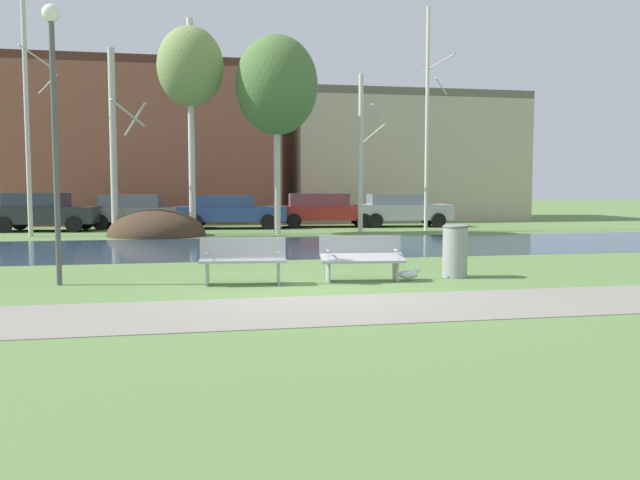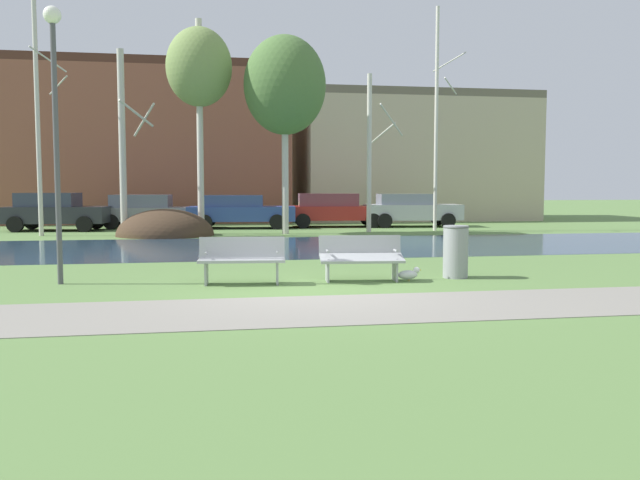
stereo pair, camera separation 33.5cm
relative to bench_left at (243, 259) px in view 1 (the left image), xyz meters
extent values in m
plane|color=#5B7F42|center=(1.13, 8.80, -0.47)|extent=(120.00, 120.00, 0.00)
cube|color=gray|center=(1.13, -2.83, -0.47)|extent=(60.00, 2.40, 0.01)
cube|color=#284256|center=(1.13, 7.50, -0.47)|extent=(80.00, 7.29, 0.01)
ellipsoid|color=#423021|center=(-2.10, 12.81, -0.47)|extent=(3.57, 3.48, 1.98)
cube|color=#9EA0A3|center=(-0.01, -0.09, -0.02)|extent=(1.64, 0.62, 0.05)
cube|color=#9EA0A3|center=(0.02, 0.18, 0.20)|extent=(1.60, 0.23, 0.40)
cube|color=#9EA0A3|center=(-0.66, 0.02, -0.25)|extent=(0.08, 0.43, 0.45)
cube|color=#9EA0A3|center=(0.65, -0.09, -0.25)|extent=(0.08, 0.43, 0.45)
cylinder|color=#9EA0A3|center=(-0.66, -0.02, 0.12)|extent=(0.07, 0.28, 0.04)
cylinder|color=#9EA0A3|center=(0.65, -0.13, 0.12)|extent=(0.07, 0.28, 0.04)
cube|color=#9EA0A3|center=(2.27, -0.09, -0.02)|extent=(1.64, 0.62, 0.16)
cube|color=#9EA0A3|center=(2.30, 0.18, 0.20)|extent=(1.60, 0.23, 0.40)
cube|color=#9EA0A3|center=(1.63, 0.02, -0.25)|extent=(0.08, 0.43, 0.45)
cube|color=#9EA0A3|center=(2.93, -0.09, -0.25)|extent=(0.08, 0.43, 0.45)
cylinder|color=#9EA0A3|center=(1.62, -0.02, 0.12)|extent=(0.07, 0.28, 0.04)
cylinder|color=#9EA0A3|center=(2.93, -0.13, 0.12)|extent=(0.07, 0.28, 0.04)
cylinder|color=gray|center=(4.24, 0.12, 0.05)|extent=(0.49, 0.49, 1.04)
torus|color=#545557|center=(4.24, 0.12, 0.54)|extent=(0.52, 0.52, 0.04)
ellipsoid|color=white|center=(3.17, -0.17, -0.35)|extent=(0.39, 0.18, 0.18)
sphere|color=white|center=(3.34, -0.17, -0.26)|extent=(0.12, 0.12, 0.12)
cone|color=gold|center=(3.41, -0.17, -0.26)|extent=(0.07, 0.04, 0.04)
cylinder|color=gold|center=(3.19, -0.20, -0.42)|extent=(0.01, 0.01, 0.10)
cylinder|color=gold|center=(3.19, -0.13, -0.42)|extent=(0.01, 0.01, 0.10)
cylinder|color=#4C4C51|center=(-3.34, 0.57, 1.91)|extent=(0.10, 0.10, 4.76)
sphere|color=white|center=(-3.34, 0.57, 4.44)|extent=(0.32, 0.32, 0.32)
cylinder|color=beige|center=(-6.58, 13.42, 4.00)|extent=(0.17, 0.17, 8.94)
cylinder|color=beige|center=(-5.92, 13.87, 5.08)|extent=(0.92, 1.30, 0.56)
cylinder|color=beige|center=(-6.04, 12.86, 5.83)|extent=(1.08, 1.05, 0.73)
cylinder|color=#BCB7A8|center=(-3.55, 12.67, 2.88)|extent=(0.24, 0.24, 6.71)
cylinder|color=#BCB7A8|center=(-2.81, 13.18, 3.79)|extent=(0.91, 1.28, 1.14)
cylinder|color=#BCB7A8|center=(-2.98, 12.08, 3.91)|extent=(1.13, 1.10, 0.86)
cylinder|color=beige|center=(-0.79, 13.44, 3.56)|extent=(0.24, 0.24, 8.07)
ellipsoid|color=olive|center=(-0.79, 13.44, 5.82)|extent=(2.47, 2.47, 2.96)
cylinder|color=beige|center=(2.39, 12.88, 3.13)|extent=(0.25, 0.25, 7.20)
ellipsoid|color=#4C7038|center=(2.39, 12.88, 5.15)|extent=(3.10, 3.10, 3.72)
cylinder|color=beige|center=(5.80, 13.39, 2.64)|extent=(0.19, 0.19, 6.22)
cylinder|color=beige|center=(6.45, 13.84, 3.46)|extent=(0.84, 1.19, 0.85)
cylinder|color=beige|center=(6.50, 12.67, 3.89)|extent=(1.29, 1.26, 1.12)
cylinder|color=beige|center=(8.69, 13.75, 4.05)|extent=(0.15, 0.15, 9.03)
cylinder|color=beige|center=(9.39, 14.23, 6.47)|extent=(0.96, 1.37, 0.62)
cylinder|color=beige|center=(9.11, 13.31, 5.35)|extent=(0.84, 0.82, 0.57)
cube|color=#282B30|center=(-6.62, 16.36, 0.18)|extent=(4.22, 2.26, 0.67)
cube|color=#2F3648|center=(-6.94, 16.39, 0.80)|extent=(2.42, 1.86, 0.56)
cylinder|color=black|center=(-5.20, 17.16, -0.15)|extent=(0.66, 0.28, 0.64)
cylinder|color=black|center=(-5.38, 15.30, -0.15)|extent=(0.66, 0.28, 0.64)
cylinder|color=black|center=(-7.86, 17.42, -0.15)|extent=(0.66, 0.28, 0.64)
cylinder|color=black|center=(-8.04, 15.56, -0.15)|extent=(0.66, 0.28, 0.64)
cube|color=slate|center=(-3.01, 17.46, 0.14)|extent=(4.58, 2.15, 0.59)
cube|color=slate|center=(-3.36, 17.50, 0.71)|extent=(2.62, 1.75, 0.55)
cylinder|color=black|center=(-1.46, 18.18, -0.15)|extent=(0.66, 0.28, 0.64)
cylinder|color=black|center=(-1.63, 16.46, -0.15)|extent=(0.66, 0.28, 0.64)
cylinder|color=black|center=(-4.38, 18.46, -0.15)|extent=(0.66, 0.28, 0.64)
cylinder|color=black|center=(-4.55, 16.75, -0.15)|extent=(0.66, 0.28, 0.64)
cube|color=#2D4793|center=(0.94, 16.62, 0.16)|extent=(4.74, 2.25, 0.63)
cube|color=#32457F|center=(0.57, 16.66, 0.72)|extent=(2.71, 1.84, 0.49)
cylinder|color=black|center=(2.53, 17.37, -0.15)|extent=(0.66, 0.28, 0.64)
cylinder|color=black|center=(2.36, 15.57, -0.15)|extent=(0.66, 0.28, 0.64)
cylinder|color=black|center=(-0.48, 17.67, -0.15)|extent=(0.66, 0.28, 0.64)
cylinder|color=black|center=(-0.66, 15.87, -0.15)|extent=(0.66, 0.28, 0.64)
cube|color=maroon|center=(5.18, 16.93, 0.16)|extent=(4.82, 2.31, 0.62)
cube|color=brown|center=(4.81, 16.97, 0.75)|extent=(2.76, 1.89, 0.56)
cylinder|color=black|center=(6.80, 17.71, -0.15)|extent=(0.66, 0.28, 0.64)
cylinder|color=black|center=(6.62, 15.86, -0.15)|extent=(0.66, 0.28, 0.64)
cylinder|color=black|center=(3.74, 18.01, -0.15)|extent=(0.66, 0.28, 0.64)
cylinder|color=black|center=(3.56, 16.16, -0.15)|extent=(0.66, 0.28, 0.64)
cube|color=#B2B5BC|center=(8.59, 16.45, 0.19)|extent=(4.42, 2.21, 0.68)
cube|color=gray|center=(8.25, 16.49, 0.77)|extent=(2.53, 1.81, 0.47)
cylinder|color=black|center=(10.07, 17.21, -0.15)|extent=(0.66, 0.28, 0.64)
cylinder|color=black|center=(9.90, 15.42, -0.15)|extent=(0.66, 0.28, 0.64)
cylinder|color=black|center=(7.28, 17.49, -0.15)|extent=(0.66, 0.28, 0.64)
cylinder|color=black|center=(7.10, 15.70, -0.15)|extent=(0.66, 0.28, 0.64)
cube|color=brown|center=(-4.49, 24.43, 3.31)|extent=(16.25, 8.32, 7.57)
cube|color=#4E2C21|center=(-4.49, 24.43, 7.30)|extent=(16.25, 8.32, 0.40)
cube|color=#BCAD8E|center=(10.69, 23.63, 2.71)|extent=(12.35, 7.44, 6.37)
cube|color=#675F4E|center=(10.69, 23.63, 6.10)|extent=(12.35, 7.44, 0.40)
camera|label=1|loc=(-1.02, -12.34, 1.35)|focal=37.41mm
camera|label=2|loc=(-0.69, -12.40, 1.35)|focal=37.41mm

